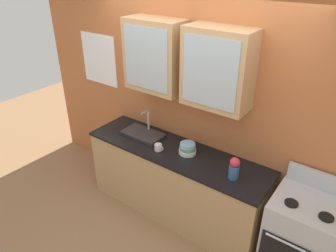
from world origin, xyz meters
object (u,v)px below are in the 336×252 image
(stove_range, at_px, (301,239))
(vase, at_px, (234,168))
(sink_faucet, at_px, (143,133))
(cup_near_sink, at_px, (158,147))
(bowl_stack, at_px, (188,148))

(stove_range, relative_size, vase, 4.56)
(sink_faucet, height_order, cup_near_sink, sink_faucet)
(cup_near_sink, bearing_deg, bowl_stack, 26.81)
(stove_range, xyz_separation_m, bowl_stack, (-1.34, 0.04, 0.50))
(sink_faucet, xyz_separation_m, vase, (1.27, -0.13, 0.09))
(bowl_stack, height_order, vase, vase)
(sink_faucet, bearing_deg, vase, -5.70)
(stove_range, height_order, cup_near_sink, stove_range)
(sink_faucet, relative_size, vase, 2.18)
(stove_range, xyz_separation_m, vase, (-0.73, -0.07, 0.56))
(sink_faucet, distance_m, cup_near_sink, 0.41)
(stove_range, bearing_deg, vase, -174.50)
(vase, xyz_separation_m, cup_near_sink, (-0.90, -0.04, -0.08))
(sink_faucet, bearing_deg, cup_near_sink, -24.58)
(stove_range, height_order, sink_faucet, sink_faucet)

